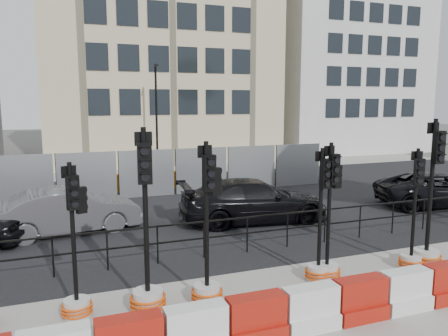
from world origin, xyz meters
name	(u,v)px	position (x,y,z in m)	size (l,w,h in m)	color
ground	(267,269)	(0.00, 0.00, 0.00)	(120.00, 120.00, 0.00)	#51514C
sidewalk_near	(341,329)	(0.00, -3.00, 0.01)	(40.00, 6.00, 0.02)	gray
road	(188,205)	(0.00, 7.00, 0.01)	(40.00, 14.00, 0.03)	black
sidewalk_far	(146,171)	(0.00, 16.00, 0.01)	(40.00, 4.00, 0.02)	gray
building_cream	(155,28)	(2.00, 21.99, 9.00)	(15.00, 10.06, 18.00)	beige
building_white	(338,52)	(17.00, 21.99, 8.00)	(12.00, 9.06, 16.00)	silver
kerb_railing	(247,228)	(0.00, 1.20, 0.69)	(18.00, 0.04, 1.00)	black
heras_fencing	(160,177)	(-0.49, 9.71, 0.71)	(14.33, 1.72, 2.00)	#909498
lamp_post_far	(157,116)	(0.50, 14.98, 3.22)	(0.12, 0.56, 6.00)	black
barrier_row	(335,305)	(0.00, -2.80, 0.37)	(16.75, 0.50, 0.80)	#AB0D11
traffic_signal_b	(76,282)	(-4.36, -0.91, 0.70)	(0.58, 0.58, 2.94)	beige
traffic_signal_c	(147,276)	(-3.08, -1.16, 0.73)	(0.70, 0.70, 3.54)	beige
traffic_signal_d	(208,267)	(-1.91, -1.24, 0.78)	(0.64, 0.64, 3.26)	beige
traffic_signal_e	(319,255)	(0.77, -1.04, 0.62)	(0.59, 0.59, 3.01)	beige
traffic_signal_f	(328,248)	(0.99, -1.06, 0.74)	(0.62, 0.62, 3.12)	beige
traffic_signal_g	(412,245)	(3.23, -1.23, 0.60)	(0.58, 0.58, 2.93)	beige
traffic_signal_h	(428,238)	(3.68, -1.25, 0.74)	(0.71, 0.71, 3.60)	beige
car_b	(68,211)	(-4.40, 4.73, 0.70)	(4.44, 2.10, 1.41)	#4F4E54
car_c	(254,201)	(1.43, 3.93, 0.72)	(5.17, 2.52, 1.45)	black
car_d	(441,190)	(8.98, 3.36, 0.66)	(5.18, 3.50, 1.32)	black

